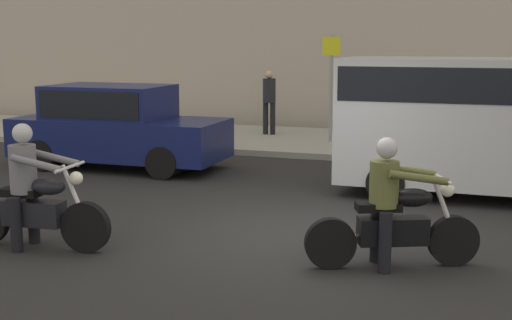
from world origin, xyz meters
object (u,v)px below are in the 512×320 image
object	(u,v)px
parked_van_silver	(483,118)
parked_sedan_navy	(116,126)
motorcycle_with_rider_olive	(392,214)
street_sign_post	(331,78)
pedestrian_bystander	(269,97)
motorcycle_with_rider_gray	(32,198)

from	to	relation	value
parked_van_silver	parked_sedan_navy	size ratio (longest dim) A/B	1.07
motorcycle_with_rider_olive	street_sign_post	bearing A→B (deg)	107.13
parked_van_silver	street_sign_post	distance (m)	5.86
parked_sedan_navy	motorcycle_with_rider_olive	bearing A→B (deg)	-36.20
parked_van_silver	pedestrian_bystander	bearing A→B (deg)	135.57
motorcycle_with_rider_olive	parked_van_silver	xyz separation A→B (m)	(0.92, 4.19, 0.72)
parked_sedan_navy	street_sign_post	bearing A→B (deg)	49.00
motorcycle_with_rider_gray	pedestrian_bystander	world-z (taller)	pedestrian_bystander
parked_sedan_navy	street_sign_post	distance (m)	5.56
motorcycle_with_rider_gray	parked_sedan_navy	bearing A→B (deg)	109.18
parked_van_silver	street_sign_post	world-z (taller)	street_sign_post
motorcycle_with_rider_olive	parked_van_silver	distance (m)	4.35
motorcycle_with_rider_olive	street_sign_post	size ratio (longest dim) A/B	0.76
pedestrian_bystander	street_sign_post	bearing A→B (deg)	-22.68
street_sign_post	pedestrian_bystander	distance (m)	2.07
parked_sedan_navy	parked_van_silver	bearing A→B (deg)	-3.42
motorcycle_with_rider_olive	street_sign_post	distance (m)	9.24
parked_sedan_navy	street_sign_post	xyz separation A→B (m)	(3.61, 4.15, 0.83)
motorcycle_with_rider_olive	street_sign_post	world-z (taller)	street_sign_post
parked_sedan_navy	street_sign_post	size ratio (longest dim) A/B	1.70
parked_van_silver	street_sign_post	xyz separation A→B (m)	(-3.63, 4.58, 0.35)
street_sign_post	pedestrian_bystander	xyz separation A→B (m)	(-1.83, 0.77, -0.58)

